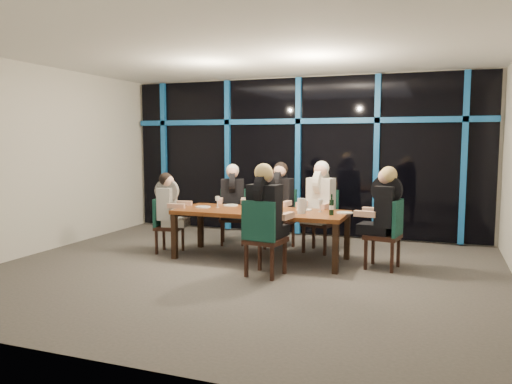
# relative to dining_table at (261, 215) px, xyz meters

# --- Properties ---
(room) EXTENTS (7.04, 7.00, 3.02)m
(room) POSITION_rel_dining_table_xyz_m (0.00, -0.80, 1.34)
(room) COLOR #55504B
(room) RESTS_ON ground
(window_wall) EXTENTS (6.86, 0.43, 2.94)m
(window_wall) POSITION_rel_dining_table_xyz_m (0.01, 2.13, 0.87)
(window_wall) COLOR black
(window_wall) RESTS_ON ground
(dining_table) EXTENTS (2.60, 1.00, 0.75)m
(dining_table) POSITION_rel_dining_table_xyz_m (0.00, 0.00, 0.00)
(dining_table) COLOR brown
(dining_table) RESTS_ON ground
(chair_far_left) EXTENTS (0.57, 0.57, 0.95)m
(chair_far_left) POSITION_rel_dining_table_xyz_m (-0.86, 0.95, -0.15)
(chair_far_left) COLOR black
(chair_far_left) RESTS_ON ground
(chair_far_mid) EXTENTS (0.49, 0.49, 0.99)m
(chair_far_mid) POSITION_rel_dining_table_xyz_m (0.04, 0.91, -0.13)
(chair_far_mid) COLOR black
(chair_far_mid) RESTS_ON ground
(chair_far_right) EXTENTS (0.55, 0.55, 1.01)m
(chair_far_right) POSITION_rel_dining_table_xyz_m (0.75, 0.87, -0.12)
(chair_far_right) COLOR black
(chair_far_right) RESTS_ON ground
(chair_end_left) EXTENTS (0.47, 0.47, 0.88)m
(chair_end_left) POSITION_rel_dining_table_xyz_m (-1.60, -0.11, -0.19)
(chair_end_left) COLOR black
(chair_end_left) RESTS_ON ground
(chair_end_right) EXTENTS (0.52, 0.52, 0.99)m
(chair_end_right) POSITION_rel_dining_table_xyz_m (1.89, 0.06, -0.13)
(chair_end_right) COLOR black
(chair_end_right) RESTS_ON ground
(chair_near_mid) EXTENTS (0.54, 0.54, 1.03)m
(chair_near_mid) POSITION_rel_dining_table_xyz_m (0.37, -0.94, -0.11)
(chair_near_mid) COLOR black
(chair_near_mid) RESTS_ON ground
(diner_far_left) EXTENTS (0.58, 0.65, 0.93)m
(diner_far_left) POSITION_rel_dining_table_xyz_m (-0.83, 0.87, 0.23)
(diner_far_left) COLOR black
(diner_far_left) RESTS_ON ground
(diner_far_mid) EXTENTS (0.51, 0.63, 0.96)m
(diner_far_mid) POSITION_rel_dining_table_xyz_m (0.04, 0.82, 0.26)
(diner_far_mid) COLOR black
(diner_far_mid) RESTS_ON ground
(diner_far_right) EXTENTS (0.56, 0.67, 0.98)m
(diner_far_right) POSITION_rel_dining_table_xyz_m (0.73, 0.79, 0.28)
(diner_far_right) COLOR silver
(diner_far_right) RESTS_ON ground
(diner_end_left) EXTENTS (0.58, 0.48, 0.86)m
(diner_end_left) POSITION_rel_dining_table_xyz_m (-1.53, -0.10, 0.16)
(diner_end_left) COLOR black
(diner_end_left) RESTS_ON ground
(diner_end_right) EXTENTS (0.65, 0.53, 0.96)m
(diner_end_right) POSITION_rel_dining_table_xyz_m (1.81, 0.08, 0.26)
(diner_end_right) COLOR black
(diner_end_right) RESTS_ON ground
(diner_near_mid) EXTENTS (0.55, 0.67, 1.00)m
(diner_near_mid) POSITION_rel_dining_table_xyz_m (0.38, -0.85, 0.30)
(diner_near_mid) COLOR black
(diner_near_mid) RESTS_ON ground
(plate_far_left) EXTENTS (0.24, 0.24, 0.01)m
(plate_far_left) POSITION_rel_dining_table_xyz_m (-0.64, 0.34, 0.08)
(plate_far_left) COLOR white
(plate_far_left) RESTS_ON dining_table
(plate_far_mid) EXTENTS (0.24, 0.24, 0.01)m
(plate_far_mid) POSITION_rel_dining_table_xyz_m (-0.00, 0.26, 0.08)
(plate_far_mid) COLOR white
(plate_far_mid) RESTS_ON dining_table
(plate_far_right) EXTENTS (0.24, 0.24, 0.01)m
(plate_far_right) POSITION_rel_dining_table_xyz_m (0.61, 0.23, 0.08)
(plate_far_right) COLOR white
(plate_far_right) RESTS_ON dining_table
(plate_end_left) EXTENTS (0.24, 0.24, 0.01)m
(plate_end_left) POSITION_rel_dining_table_xyz_m (-0.97, 0.00, 0.08)
(plate_end_left) COLOR white
(plate_end_left) RESTS_ON dining_table
(plate_end_right) EXTENTS (0.24, 0.24, 0.01)m
(plate_end_right) POSITION_rel_dining_table_xyz_m (1.25, 0.16, 0.08)
(plate_end_right) COLOR white
(plate_end_right) RESTS_ON dining_table
(plate_near_mid) EXTENTS (0.24, 0.24, 0.01)m
(plate_near_mid) POSITION_rel_dining_table_xyz_m (0.46, -0.29, 0.08)
(plate_near_mid) COLOR white
(plate_near_mid) RESTS_ON dining_table
(wine_bottle) EXTENTS (0.07, 0.07, 0.30)m
(wine_bottle) POSITION_rel_dining_table_xyz_m (1.10, -0.08, 0.18)
(wine_bottle) COLOR black
(wine_bottle) RESTS_ON dining_table
(water_pitcher) EXTENTS (0.14, 0.12, 0.22)m
(water_pitcher) POSITION_rel_dining_table_xyz_m (0.67, -0.09, 0.18)
(water_pitcher) COLOR white
(water_pitcher) RESTS_ON dining_table
(tea_light) EXTENTS (0.05, 0.05, 0.03)m
(tea_light) POSITION_rel_dining_table_xyz_m (-0.01, -0.12, 0.08)
(tea_light) COLOR #FF9E4C
(tea_light) RESTS_ON dining_table
(wine_glass_a) EXTENTS (0.07, 0.07, 0.17)m
(wine_glass_a) POSITION_rel_dining_table_xyz_m (-0.25, -0.01, 0.19)
(wine_glass_a) COLOR white
(wine_glass_a) RESTS_ON dining_table
(wine_glass_b) EXTENTS (0.07, 0.07, 0.17)m
(wine_glass_b) POSITION_rel_dining_table_xyz_m (0.10, 0.07, 0.19)
(wine_glass_b) COLOR silver
(wine_glass_b) RESTS_ON dining_table
(wine_glass_c) EXTENTS (0.07, 0.07, 0.18)m
(wine_glass_c) POSITION_rel_dining_table_xyz_m (0.35, -0.14, 0.20)
(wine_glass_c) COLOR silver
(wine_glass_c) RESTS_ON dining_table
(wine_glass_d) EXTENTS (0.07, 0.07, 0.18)m
(wine_glass_d) POSITION_rel_dining_table_xyz_m (-0.76, 0.10, 0.20)
(wine_glass_d) COLOR silver
(wine_glass_d) RESTS_ON dining_table
(wine_glass_e) EXTENTS (0.07, 0.07, 0.19)m
(wine_glass_e) POSITION_rel_dining_table_xyz_m (0.88, 0.16, 0.21)
(wine_glass_e) COLOR silver
(wine_glass_e) RESTS_ON dining_table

